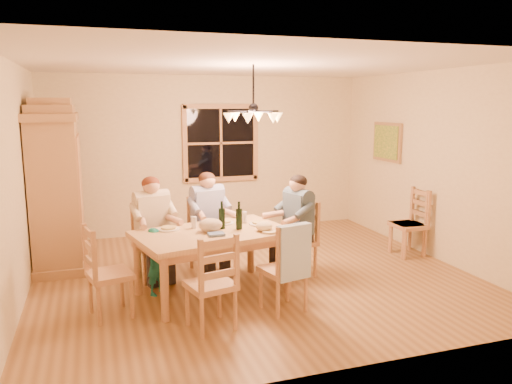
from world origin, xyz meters
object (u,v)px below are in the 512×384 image
object	(u,v)px
adult_woman	(152,215)
armoire	(57,190)
wine_bottle_b	(239,215)
chair_end_left	(110,288)
adult_slate_man	(297,213)
chair_far_left	(154,257)
chair_end_right	(296,253)
wine_bottle_a	(222,215)
adult_plaid_man	(208,209)
dining_table	(213,240)
chair_spare_front	(407,235)
chandelier	(253,116)
chair_near_left	(211,299)
chair_spare_back	(408,235)
chair_far_right	(209,248)
chair_near_right	(283,283)
child	(157,261)

from	to	relation	value
adult_woman	armoire	bearing A→B (deg)	-55.12
armoire	wine_bottle_b	bearing A→B (deg)	-39.85
chair_end_left	adult_slate_man	size ratio (longest dim) A/B	1.13
chair_far_left	chair_end_right	size ratio (longest dim) A/B	1.00
wine_bottle_a	adult_plaid_man	bearing A→B (deg)	89.49
armoire	adult_plaid_man	bearing A→B (deg)	-24.48
dining_table	adult_plaid_man	world-z (taller)	adult_plaid_man
chair_end_right	adult_plaid_man	xyz separation A→B (m)	(-1.03, 0.60, 0.54)
chair_spare_front	chandelier	bearing A→B (deg)	96.08
dining_table	chair_end_left	size ratio (longest dim) A/B	1.95
dining_table	chair_near_left	xyz separation A→B (m)	(-0.24, -0.90, -0.35)
chair_end_right	adult_slate_man	world-z (taller)	adult_slate_man
chair_spare_back	adult_slate_man	bearing A→B (deg)	98.86
chair_end_left	adult_woman	world-z (taller)	adult_woman
dining_table	chair_end_left	distance (m)	1.26
chair_end_right	adult_woman	size ratio (longest dim) A/B	1.13
chair_far_right	chair_near_left	size ratio (longest dim) A/B	1.00
armoire	wine_bottle_b	size ratio (longest dim) A/B	6.97
chair_far_right	chair_near_left	bearing A→B (deg)	64.80
chair_spare_front	chair_spare_back	world-z (taller)	same
adult_slate_man	chair_far_right	bearing A→B (deg)	46.64
armoire	chair_near_left	xyz separation A→B (m)	(1.53, -2.65, -0.75)
chair_far_left	chandelier	bearing A→B (deg)	156.53
chair_near_right	adult_slate_man	xyz separation A→B (m)	(0.57, 0.98, 0.54)
dining_table	wine_bottle_a	world-z (taller)	wine_bottle_a
chandelier	adult_plaid_man	distance (m)	1.40
adult_plaid_man	adult_slate_man	xyz separation A→B (m)	(1.03, -0.60, 0.00)
chair_far_left	adult_woman	distance (m)	0.54
armoire	wine_bottle_a	bearing A→B (deg)	-40.94
armoire	chair_near_left	bearing A→B (deg)	-59.94
armoire	adult_woman	bearing A→B (deg)	-42.05
child	chair_spare_back	xyz separation A→B (m)	(3.74, 0.40, -0.10)
chair_far_left	adult_plaid_man	size ratio (longest dim) A/B	1.13
chair_far_left	adult_plaid_man	xyz separation A→B (m)	(0.75, 0.17, 0.54)
chair_near_right	wine_bottle_a	distance (m)	1.12
dining_table	child	xyz separation A→B (m)	(-0.63, 0.20, -0.26)
chair_end_left	wine_bottle_b	size ratio (longest dim) A/B	3.00
chair_far_left	child	bearing A→B (deg)	74.20
wine_bottle_b	chair_spare_back	size ratio (longest dim) A/B	0.33
chair_near_left	adult_plaid_man	xyz separation A→B (m)	(0.38, 1.78, 0.54)
chair_far_right	adult_slate_man	world-z (taller)	adult_slate_man
chair_near_left	chair_far_right	bearing A→B (deg)	64.80
chair_near_left	adult_slate_man	bearing A→B (deg)	26.57
chair_end_left	child	xyz separation A→B (m)	(0.54, 0.47, 0.10)
wine_bottle_a	wine_bottle_b	distance (m)	0.21
chair_near_left	chair_spare_back	bearing A→B (deg)	11.00
wine_bottle_b	wine_bottle_a	bearing A→B (deg)	153.65
dining_table	child	world-z (taller)	child
chair_spare_back	chair_far_right	bearing A→B (deg)	83.94
chair_far_right	chair_end_right	world-z (taller)	same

